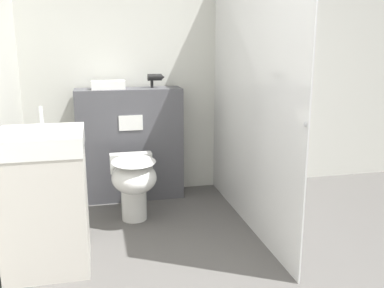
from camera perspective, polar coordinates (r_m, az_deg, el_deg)
The scene contains 7 objects.
wall_back at distance 4.33m, azimuth -2.71°, elevation 10.08°, with size 8.00×0.06×2.50m.
partition_panel at distance 4.18m, azimuth -8.23°, elevation -0.03°, with size 1.00×0.30×1.08m.
shower_glass at distance 3.47m, azimuth 7.66°, elevation 6.24°, with size 0.04×2.00×2.15m.
toilet at distance 3.66m, azimuth -7.78°, elevation -4.83°, with size 0.38×0.55×0.55m.
sink_vanity at distance 3.04m, azimuth -18.96°, elevation -7.07°, with size 0.55×0.54×1.09m.
hair_drier at distance 4.13m, azimuth -4.91°, elevation 8.79°, with size 0.16×0.06×0.13m.
folded_towel at distance 4.06m, azimuth -11.11°, elevation 7.74°, with size 0.30×0.14×0.08m.
Camera 1 is at (-0.77, -1.84, 1.50)m, focal length 40.00 mm.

